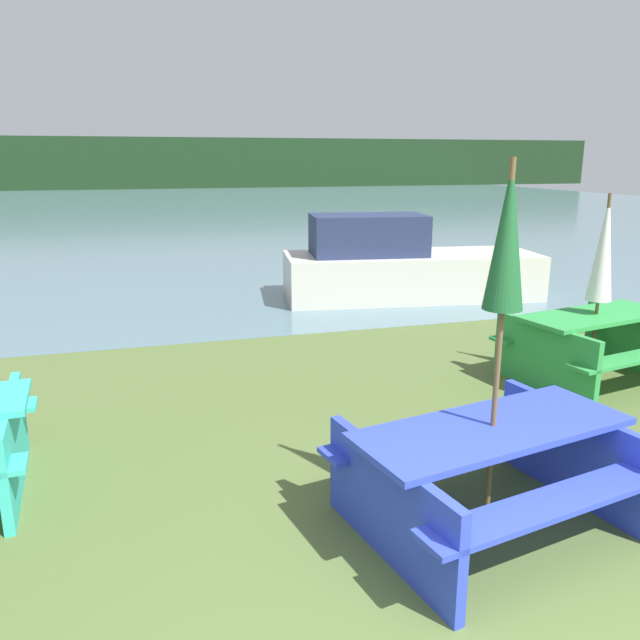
{
  "coord_description": "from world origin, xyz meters",
  "views": [
    {
      "loc": [
        -1.45,
        -1.59,
        2.4
      ],
      "look_at": [
        0.2,
        4.11,
        0.85
      ],
      "focal_mm": 35.0,
      "sensor_mm": 36.0,
      "label": 1
    }
  ],
  "objects_px": {
    "picnic_table_blue": "(490,463)",
    "boat": "(402,267)",
    "umbrella_white": "(604,249)",
    "umbrella_darkgreen": "(507,242)",
    "picnic_table_green": "(593,340)"
  },
  "relations": [
    {
      "from": "picnic_table_blue",
      "to": "umbrella_darkgreen",
      "type": "distance_m",
      "value": 1.46
    },
    {
      "from": "picnic_table_green",
      "to": "boat",
      "type": "relative_size",
      "value": 0.43
    },
    {
      "from": "picnic_table_blue",
      "to": "umbrella_darkgreen",
      "type": "height_order",
      "value": "umbrella_darkgreen"
    },
    {
      "from": "umbrella_white",
      "to": "boat",
      "type": "relative_size",
      "value": 0.45
    },
    {
      "from": "picnic_table_blue",
      "to": "boat",
      "type": "xyz_separation_m",
      "value": [
        2.27,
        6.7,
        0.09
      ]
    },
    {
      "from": "picnic_table_blue",
      "to": "boat",
      "type": "height_order",
      "value": "boat"
    },
    {
      "from": "umbrella_white",
      "to": "umbrella_darkgreen",
      "type": "distance_m",
      "value": 3.44
    },
    {
      "from": "picnic_table_blue",
      "to": "umbrella_white",
      "type": "xyz_separation_m",
      "value": [
        2.6,
        2.21,
        1.01
      ]
    },
    {
      "from": "umbrella_darkgreen",
      "to": "picnic_table_green",
      "type": "bearing_deg",
      "value": 40.32
    },
    {
      "from": "boat",
      "to": "picnic_table_blue",
      "type": "bearing_deg",
      "value": -100.88
    },
    {
      "from": "picnic_table_blue",
      "to": "boat",
      "type": "relative_size",
      "value": 0.46
    },
    {
      "from": "picnic_table_blue",
      "to": "umbrella_darkgreen",
      "type": "xyz_separation_m",
      "value": [
        0.0,
        0.0,
        1.46
      ]
    },
    {
      "from": "umbrella_darkgreen",
      "to": "umbrella_white",
      "type": "bearing_deg",
      "value": 40.32
    },
    {
      "from": "picnic_table_blue",
      "to": "boat",
      "type": "bearing_deg",
      "value": 71.3
    },
    {
      "from": "umbrella_white",
      "to": "umbrella_darkgreen",
      "type": "relative_size",
      "value": 0.85
    }
  ]
}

